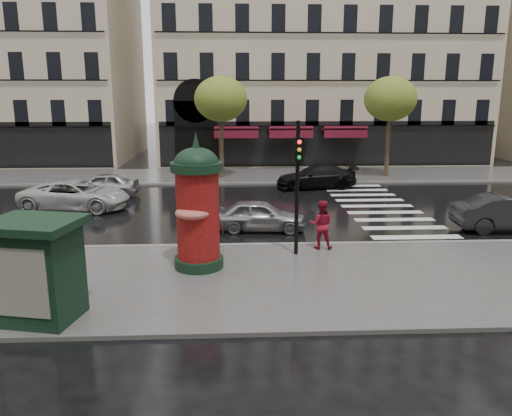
{
  "coord_description": "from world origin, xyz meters",
  "views": [
    {
      "loc": [
        -1.23,
        -14.68,
        5.59
      ],
      "look_at": [
        -0.5,
        1.5,
        1.84
      ],
      "focal_mm": 35.0,
      "sensor_mm": 36.0,
      "label": 1
    }
  ],
  "objects_px": {
    "woman_red": "(321,224)",
    "car_white": "(76,195)",
    "newsstand": "(37,269)",
    "morris_column": "(197,204)",
    "car_far_silver": "(103,184)",
    "woman_umbrella": "(194,227)",
    "man_burgundy": "(210,224)",
    "car_darkgrey": "(510,213)",
    "traffic_light": "(298,175)",
    "car_silver": "(260,215)",
    "car_black": "(316,177)"
  },
  "relations": [
    {
      "from": "woman_red",
      "to": "traffic_light",
      "type": "relative_size",
      "value": 0.39
    },
    {
      "from": "traffic_light",
      "to": "car_darkgrey",
      "type": "xyz_separation_m",
      "value": [
        9.25,
        3.08,
        -2.15
      ]
    },
    {
      "from": "morris_column",
      "to": "car_white",
      "type": "xyz_separation_m",
      "value": [
        -6.58,
        8.9,
        -1.48
      ]
    },
    {
      "from": "woman_red",
      "to": "car_darkgrey",
      "type": "height_order",
      "value": "woman_red"
    },
    {
      "from": "morris_column",
      "to": "car_darkgrey",
      "type": "relative_size",
      "value": 0.97
    },
    {
      "from": "man_burgundy",
      "to": "car_darkgrey",
      "type": "height_order",
      "value": "man_burgundy"
    },
    {
      "from": "morris_column",
      "to": "newsstand",
      "type": "height_order",
      "value": "morris_column"
    },
    {
      "from": "newsstand",
      "to": "car_white",
      "type": "xyz_separation_m",
      "value": [
        -2.93,
        12.51,
        -0.7
      ]
    },
    {
      "from": "traffic_light",
      "to": "newsstand",
      "type": "distance_m",
      "value": 8.51
    },
    {
      "from": "morris_column",
      "to": "car_white",
      "type": "bearing_deg",
      "value": 126.46
    },
    {
      "from": "man_burgundy",
      "to": "morris_column",
      "type": "height_order",
      "value": "morris_column"
    },
    {
      "from": "car_far_silver",
      "to": "woman_umbrella",
      "type": "bearing_deg",
      "value": 29.19
    },
    {
      "from": "morris_column",
      "to": "newsstand",
      "type": "relative_size",
      "value": 1.72
    },
    {
      "from": "woman_umbrella",
      "to": "car_black",
      "type": "bearing_deg",
      "value": 66.54
    },
    {
      "from": "morris_column",
      "to": "car_white",
      "type": "height_order",
      "value": "morris_column"
    },
    {
      "from": "man_burgundy",
      "to": "newsstand",
      "type": "xyz_separation_m",
      "value": [
        -3.94,
        -5.4,
        0.35
      ]
    },
    {
      "from": "car_white",
      "to": "car_far_silver",
      "type": "xyz_separation_m",
      "value": [
        0.51,
        3.26,
        -0.07
      ]
    },
    {
      "from": "man_burgundy",
      "to": "car_white",
      "type": "xyz_separation_m",
      "value": [
        -6.87,
        7.11,
        -0.35
      ]
    },
    {
      "from": "car_far_silver",
      "to": "car_white",
      "type": "bearing_deg",
      "value": -5.26
    },
    {
      "from": "woman_red",
      "to": "car_darkgrey",
      "type": "relative_size",
      "value": 0.39
    },
    {
      "from": "car_black",
      "to": "car_silver",
      "type": "bearing_deg",
      "value": -27.63
    },
    {
      "from": "car_darkgrey",
      "to": "traffic_light",
      "type": "bearing_deg",
      "value": 111.14
    },
    {
      "from": "morris_column",
      "to": "newsstand",
      "type": "bearing_deg",
      "value": -135.3
    },
    {
      "from": "newsstand",
      "to": "car_darkgrey",
      "type": "xyz_separation_m",
      "value": [
        16.18,
        7.79,
        -0.68
      ]
    },
    {
      "from": "morris_column",
      "to": "car_silver",
      "type": "height_order",
      "value": "morris_column"
    },
    {
      "from": "newsstand",
      "to": "car_white",
      "type": "relative_size",
      "value": 0.49
    },
    {
      "from": "man_burgundy",
      "to": "car_black",
      "type": "bearing_deg",
      "value": -102.21
    },
    {
      "from": "car_darkgrey",
      "to": "woman_umbrella",
      "type": "bearing_deg",
      "value": 112.31
    },
    {
      "from": "traffic_light",
      "to": "car_far_silver",
      "type": "xyz_separation_m",
      "value": [
        -9.34,
        11.05,
        -2.24
      ]
    },
    {
      "from": "woman_umbrella",
      "to": "car_far_silver",
      "type": "height_order",
      "value": "woman_umbrella"
    },
    {
      "from": "newsstand",
      "to": "car_darkgrey",
      "type": "height_order",
      "value": "newsstand"
    },
    {
      "from": "newsstand",
      "to": "car_black",
      "type": "height_order",
      "value": "newsstand"
    },
    {
      "from": "morris_column",
      "to": "car_far_silver",
      "type": "xyz_separation_m",
      "value": [
        -6.06,
        12.16,
        -1.54
      ]
    },
    {
      "from": "woman_red",
      "to": "traffic_light",
      "type": "xyz_separation_m",
      "value": [
        -0.96,
        -0.69,
        1.89
      ]
    },
    {
      "from": "woman_red",
      "to": "morris_column",
      "type": "bearing_deg",
      "value": 31.09
    },
    {
      "from": "car_black",
      "to": "traffic_light",
      "type": "bearing_deg",
      "value": -17.27
    },
    {
      "from": "man_burgundy",
      "to": "car_silver",
      "type": "xyz_separation_m",
      "value": [
        1.93,
        2.9,
        -0.43
      ]
    },
    {
      "from": "car_white",
      "to": "car_far_silver",
      "type": "relative_size",
      "value": 1.35
    },
    {
      "from": "woman_red",
      "to": "man_burgundy",
      "type": "height_order",
      "value": "man_burgundy"
    },
    {
      "from": "woman_red",
      "to": "car_silver",
      "type": "relative_size",
      "value": 0.46
    },
    {
      "from": "woman_red",
      "to": "traffic_light",
      "type": "distance_m",
      "value": 2.23
    },
    {
      "from": "car_black",
      "to": "car_far_silver",
      "type": "xyz_separation_m",
      "value": [
        -12.12,
        -1.76,
        -0.03
      ]
    },
    {
      "from": "car_white",
      "to": "car_far_silver",
      "type": "bearing_deg",
      "value": -2.04
    },
    {
      "from": "morris_column",
      "to": "newsstand",
      "type": "distance_m",
      "value": 5.19
    },
    {
      "from": "woman_umbrella",
      "to": "car_far_silver",
      "type": "xyz_separation_m",
      "value": [
        -5.95,
        12.47,
        -0.87
      ]
    },
    {
      "from": "man_burgundy",
      "to": "car_silver",
      "type": "height_order",
      "value": "man_burgundy"
    },
    {
      "from": "traffic_light",
      "to": "car_silver",
      "type": "xyz_separation_m",
      "value": [
        -1.06,
        3.59,
        -2.25
      ]
    },
    {
      "from": "woman_red",
      "to": "car_white",
      "type": "distance_m",
      "value": 12.95
    },
    {
      "from": "car_black",
      "to": "car_white",
      "type": "bearing_deg",
      "value": -73.37
    },
    {
      "from": "car_black",
      "to": "newsstand",
      "type": "bearing_deg",
      "value": -34.01
    }
  ]
}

